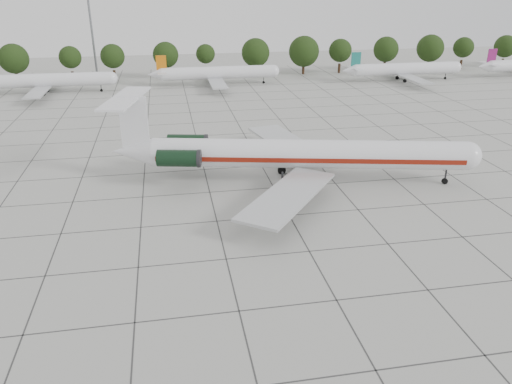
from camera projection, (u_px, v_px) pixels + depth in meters
ground at (289, 215)px, 54.85m from camera, size 260.00×260.00×0.00m
apron_joints at (263, 168)px, 68.41m from camera, size 170.00×170.00×0.02m
main_airliner at (288, 153)px, 62.43m from camera, size 45.77×35.51×10.85m
bg_airliner_b at (47, 81)px, 111.72m from camera, size 28.24×27.20×7.40m
bg_airliner_c at (218, 73)px, 120.60m from camera, size 28.24×27.20×7.40m
bg_airliner_d at (405, 69)px, 125.68m from camera, size 28.24×27.20×7.40m
tree_line at (166, 55)px, 127.39m from camera, size 249.86×8.44×10.22m
floodlight_mast at (90, 20)px, 127.42m from camera, size 1.60×1.60×25.45m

